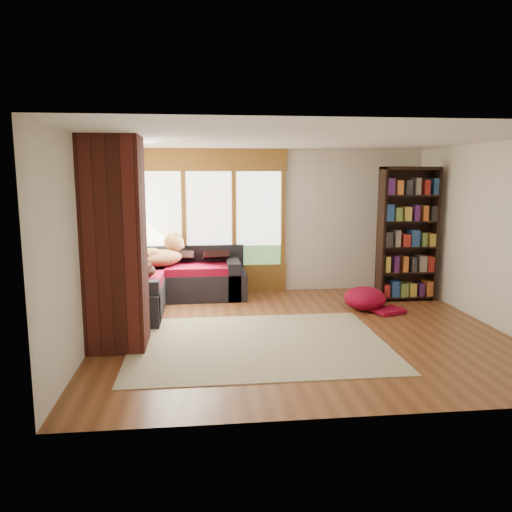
{
  "coord_description": "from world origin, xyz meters",
  "views": [
    {
      "loc": [
        -1.35,
        -6.54,
        2.14
      ],
      "look_at": [
        -0.55,
        0.7,
        0.95
      ],
      "focal_mm": 35.0,
      "sensor_mm": 36.0,
      "label": 1
    }
  ],
  "objects_px": {
    "area_rug": "(258,343)",
    "dog_tan": "(164,255)",
    "sectional_sofa": "(166,286)",
    "bookshelf": "(408,234)",
    "dog_brindle": "(137,268)",
    "brick_chimney": "(115,244)",
    "pouf": "(365,298)"
  },
  "relations": [
    {
      "from": "area_rug",
      "to": "bookshelf",
      "type": "height_order",
      "value": "bookshelf"
    },
    {
      "from": "brick_chimney",
      "to": "sectional_sofa",
      "type": "height_order",
      "value": "brick_chimney"
    },
    {
      "from": "dog_tan",
      "to": "dog_brindle",
      "type": "relative_size",
      "value": 1.19
    },
    {
      "from": "sectional_sofa",
      "to": "bookshelf",
      "type": "distance_m",
      "value": 4.18
    },
    {
      "from": "area_rug",
      "to": "dog_tan",
      "type": "distance_m",
      "value": 2.92
    },
    {
      "from": "brick_chimney",
      "to": "dog_brindle",
      "type": "bearing_deg",
      "value": 87.43
    },
    {
      "from": "brick_chimney",
      "to": "dog_tan",
      "type": "distance_m",
      "value": 2.45
    },
    {
      "from": "bookshelf",
      "to": "dog_tan",
      "type": "xyz_separation_m",
      "value": [
        -4.14,
        0.47,
        -0.35
      ]
    },
    {
      "from": "sectional_sofa",
      "to": "area_rug",
      "type": "distance_m",
      "value": 2.54
    },
    {
      "from": "dog_brindle",
      "to": "area_rug",
      "type": "bearing_deg",
      "value": -162.55
    },
    {
      "from": "brick_chimney",
      "to": "area_rug",
      "type": "height_order",
      "value": "brick_chimney"
    },
    {
      "from": "pouf",
      "to": "area_rug",
      "type": "bearing_deg",
      "value": -142.35
    },
    {
      "from": "brick_chimney",
      "to": "area_rug",
      "type": "relative_size",
      "value": 0.8
    },
    {
      "from": "pouf",
      "to": "dog_tan",
      "type": "bearing_deg",
      "value": 162.7
    },
    {
      "from": "area_rug",
      "to": "brick_chimney",
      "type": "bearing_deg",
      "value": 176.39
    },
    {
      "from": "pouf",
      "to": "dog_tan",
      "type": "relative_size",
      "value": 0.68
    },
    {
      "from": "sectional_sofa",
      "to": "bookshelf",
      "type": "bearing_deg",
      "value": -0.8
    },
    {
      "from": "bookshelf",
      "to": "pouf",
      "type": "xyz_separation_m",
      "value": [
        -0.9,
        -0.54,
        -0.94
      ]
    },
    {
      "from": "sectional_sofa",
      "to": "bookshelf",
      "type": "relative_size",
      "value": 0.97
    },
    {
      "from": "area_rug",
      "to": "dog_brindle",
      "type": "height_order",
      "value": "dog_brindle"
    },
    {
      "from": "sectional_sofa",
      "to": "dog_brindle",
      "type": "bearing_deg",
      "value": -121.06
    },
    {
      "from": "bookshelf",
      "to": "brick_chimney",
      "type": "bearing_deg",
      "value": -157.42
    },
    {
      "from": "dog_brindle",
      "to": "dog_tan",
      "type": "bearing_deg",
      "value": -50.32
    },
    {
      "from": "bookshelf",
      "to": "pouf",
      "type": "distance_m",
      "value": 1.41
    },
    {
      "from": "area_rug",
      "to": "pouf",
      "type": "height_order",
      "value": "pouf"
    },
    {
      "from": "dog_tan",
      "to": "dog_brindle",
      "type": "xyz_separation_m",
      "value": [
        -0.34,
        -0.91,
        -0.04
      ]
    },
    {
      "from": "sectional_sofa",
      "to": "dog_tan",
      "type": "xyz_separation_m",
      "value": [
        -0.04,
        0.31,
        0.48
      ]
    },
    {
      "from": "brick_chimney",
      "to": "bookshelf",
      "type": "height_order",
      "value": "brick_chimney"
    },
    {
      "from": "area_rug",
      "to": "dog_tan",
      "type": "relative_size",
      "value": 3.27
    },
    {
      "from": "dog_brindle",
      "to": "bookshelf",
      "type": "bearing_deg",
      "value": -114.21
    },
    {
      "from": "brick_chimney",
      "to": "dog_tan",
      "type": "height_order",
      "value": "brick_chimney"
    },
    {
      "from": "brick_chimney",
      "to": "pouf",
      "type": "bearing_deg",
      "value": 20.31
    }
  ]
}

